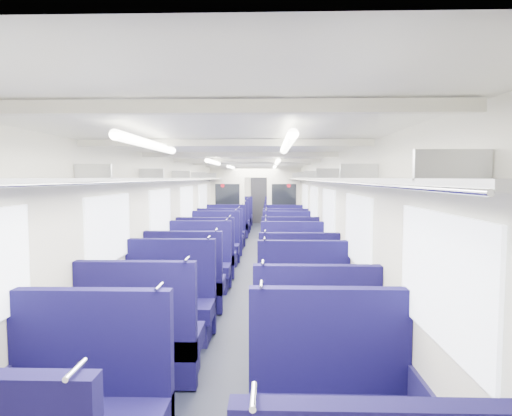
# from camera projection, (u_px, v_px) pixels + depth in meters

# --- Properties ---
(floor) EXTENTS (2.80, 18.00, 0.01)m
(floor) POSITION_uv_depth(u_px,v_px,m) (251.00, 263.00, 10.08)
(floor) COLOR black
(floor) RESTS_ON ground
(ceiling) EXTENTS (2.80, 18.00, 0.01)m
(ceiling) POSITION_uv_depth(u_px,v_px,m) (251.00, 162.00, 9.92)
(ceiling) COLOR silver
(ceiling) RESTS_ON wall_left
(wall_left) EXTENTS (0.02, 18.00, 2.35)m
(wall_left) POSITION_uv_depth(u_px,v_px,m) (191.00, 213.00, 10.04)
(wall_left) COLOR beige
(wall_left) RESTS_ON floor
(dado_left) EXTENTS (0.03, 17.90, 0.70)m
(dado_left) POSITION_uv_depth(u_px,v_px,m) (192.00, 248.00, 10.10)
(dado_left) COLOR #15113B
(dado_left) RESTS_ON floor
(wall_right) EXTENTS (0.02, 18.00, 2.35)m
(wall_right) POSITION_uv_depth(u_px,v_px,m) (312.00, 213.00, 9.96)
(wall_right) COLOR beige
(wall_right) RESTS_ON floor
(dado_right) EXTENTS (0.03, 17.90, 0.70)m
(dado_right) POSITION_uv_depth(u_px,v_px,m) (311.00, 249.00, 10.02)
(dado_right) COLOR #15113B
(dado_right) RESTS_ON floor
(wall_far) EXTENTS (2.80, 0.02, 2.35)m
(wall_far) POSITION_uv_depth(u_px,v_px,m) (259.00, 196.00, 18.97)
(wall_far) COLOR beige
(wall_far) RESTS_ON floor
(luggage_rack_left) EXTENTS (0.36, 17.40, 0.18)m
(luggage_rack_left) POSITION_uv_depth(u_px,v_px,m) (199.00, 179.00, 9.98)
(luggage_rack_left) COLOR #B2B5BA
(luggage_rack_left) RESTS_ON wall_left
(luggage_rack_right) EXTENTS (0.36, 17.40, 0.18)m
(luggage_rack_right) POSITION_uv_depth(u_px,v_px,m) (304.00, 179.00, 9.91)
(luggage_rack_right) COLOR #B2B5BA
(luggage_rack_right) RESTS_ON wall_right
(windows) EXTENTS (2.78, 15.60, 0.75)m
(windows) POSITION_uv_depth(u_px,v_px,m) (250.00, 204.00, 9.53)
(windows) COLOR white
(windows) RESTS_ON wall_left
(ceiling_fittings) EXTENTS (2.70, 16.06, 0.11)m
(ceiling_fittings) POSITION_uv_depth(u_px,v_px,m) (251.00, 164.00, 9.66)
(ceiling_fittings) COLOR beige
(ceiling_fittings) RESTS_ON ceiling
(end_door) EXTENTS (0.75, 0.06, 2.00)m
(end_door) POSITION_uv_depth(u_px,v_px,m) (259.00, 200.00, 18.93)
(end_door) COLOR black
(end_door) RESTS_ON floor
(bulkhead) EXTENTS (2.80, 0.10, 2.35)m
(bulkhead) POSITION_uv_depth(u_px,v_px,m) (256.00, 202.00, 13.42)
(bulkhead) COLOR beige
(bulkhead) RESTS_ON floor
(seat_3) EXTENTS (1.13, 0.62, 1.26)m
(seat_3) POSITION_uv_depth(u_px,v_px,m) (331.00, 415.00, 2.92)
(seat_3) COLOR #120E46
(seat_3) RESTS_ON floor
(seat_4) EXTENTS (1.13, 0.62, 1.26)m
(seat_4) POSITION_uv_depth(u_px,v_px,m) (142.00, 343.00, 4.20)
(seat_4) COLOR #120E46
(seat_4) RESTS_ON floor
(seat_5) EXTENTS (1.13, 0.62, 1.26)m
(seat_5) POSITION_uv_depth(u_px,v_px,m) (314.00, 350.00, 4.02)
(seat_5) COLOR #120E46
(seat_5) RESTS_ON floor
(seat_6) EXTENTS (1.13, 0.62, 1.26)m
(seat_6) POSITION_uv_depth(u_px,v_px,m) (169.00, 308.00, 5.34)
(seat_6) COLOR #120E46
(seat_6) RESTS_ON floor
(seat_7) EXTENTS (1.13, 0.62, 1.26)m
(seat_7) POSITION_uv_depth(u_px,v_px,m) (304.00, 311.00, 5.19)
(seat_7) COLOR #120E46
(seat_7) RESTS_ON floor
(seat_8) EXTENTS (1.13, 0.62, 1.26)m
(seat_8) POSITION_uv_depth(u_px,v_px,m) (186.00, 286.00, 6.43)
(seat_8) COLOR #120E46
(seat_8) RESTS_ON floor
(seat_9) EXTENTS (1.13, 0.62, 1.26)m
(seat_9) POSITION_uv_depth(u_px,v_px,m) (298.00, 289.00, 6.25)
(seat_9) COLOR #120E46
(seat_9) RESTS_ON floor
(seat_10) EXTENTS (1.13, 0.62, 1.26)m
(seat_10) POSITION_uv_depth(u_px,v_px,m) (199.00, 269.00, 7.63)
(seat_10) COLOR #120E46
(seat_10) RESTS_ON floor
(seat_11) EXTENTS (1.13, 0.62, 1.26)m
(seat_11) POSITION_uv_depth(u_px,v_px,m) (293.00, 270.00, 7.49)
(seat_11) COLOR #120E46
(seat_11) RESTS_ON floor
(seat_12) EXTENTS (1.13, 0.62, 1.26)m
(seat_12) POSITION_uv_depth(u_px,v_px,m) (207.00, 258.00, 8.60)
(seat_12) COLOR #120E46
(seat_12) RESTS_ON floor
(seat_13) EXTENTS (1.13, 0.62, 1.26)m
(seat_13) POSITION_uv_depth(u_px,v_px,m) (290.00, 258.00, 8.70)
(seat_13) COLOR #120E46
(seat_13) RESTS_ON floor
(seat_14) EXTENTS (1.13, 0.62, 1.26)m
(seat_14) POSITION_uv_depth(u_px,v_px,m) (215.00, 248.00, 9.90)
(seat_14) COLOR #120E46
(seat_14) RESTS_ON floor
(seat_15) EXTENTS (1.13, 0.62, 1.26)m
(seat_15) POSITION_uv_depth(u_px,v_px,m) (287.00, 248.00, 9.86)
(seat_15) COLOR #120E46
(seat_15) RESTS_ON floor
(seat_16) EXTENTS (1.13, 0.62, 1.26)m
(seat_16) POSITION_uv_depth(u_px,v_px,m) (221.00, 240.00, 11.07)
(seat_16) COLOR #120E46
(seat_16) RESTS_ON floor
(seat_17) EXTENTS (1.13, 0.62, 1.26)m
(seat_17) POSITION_uv_depth(u_px,v_px,m) (285.00, 241.00, 10.97)
(seat_17) COLOR #120E46
(seat_17) RESTS_ON floor
(seat_18) EXTENTS (1.13, 0.62, 1.26)m
(seat_18) POSITION_uv_depth(u_px,v_px,m) (225.00, 234.00, 12.26)
(seat_18) COLOR #120E46
(seat_18) RESTS_ON floor
(seat_19) EXTENTS (1.13, 0.62, 1.26)m
(seat_19) POSITION_uv_depth(u_px,v_px,m) (284.00, 235.00, 12.12)
(seat_19) COLOR #120E46
(seat_19) RESTS_ON floor
(seat_20) EXTENTS (1.13, 0.62, 1.26)m
(seat_20) POSITION_uv_depth(u_px,v_px,m) (231.00, 226.00, 14.29)
(seat_20) COLOR #120E46
(seat_20) RESTS_ON floor
(seat_21) EXTENTS (1.13, 0.62, 1.26)m
(seat_21) POSITION_uv_depth(u_px,v_px,m) (282.00, 227.00, 14.08)
(seat_21) COLOR #120E46
(seat_21) RESTS_ON floor
(seat_22) EXTENTS (1.13, 0.62, 1.26)m
(seat_22) POSITION_uv_depth(u_px,v_px,m) (234.00, 223.00, 15.38)
(seat_22) COLOR #120E46
(seat_22) RESTS_ON floor
(seat_23) EXTENTS (1.13, 0.62, 1.26)m
(seat_23) POSITION_uv_depth(u_px,v_px,m) (281.00, 223.00, 15.21)
(seat_23) COLOR #120E46
(seat_23) RESTS_ON floor
(seat_24) EXTENTS (1.13, 0.62, 1.26)m
(seat_24) POSITION_uv_depth(u_px,v_px,m) (236.00, 220.00, 16.54)
(seat_24) COLOR #120E46
(seat_24) RESTS_ON floor
(seat_25) EXTENTS (1.13, 0.62, 1.26)m
(seat_25) POSITION_uv_depth(u_px,v_px,m) (280.00, 220.00, 16.34)
(seat_25) COLOR #120E46
(seat_25) RESTS_ON floor
(seat_26) EXTENTS (1.13, 0.62, 1.26)m
(seat_26) POSITION_uv_depth(u_px,v_px,m) (239.00, 217.00, 17.69)
(seat_26) COLOR #120E46
(seat_26) RESTS_ON floor
(seat_27) EXTENTS (1.13, 0.62, 1.26)m
(seat_27) POSITION_uv_depth(u_px,v_px,m) (279.00, 217.00, 17.67)
(seat_27) COLOR #120E46
(seat_27) RESTS_ON floor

